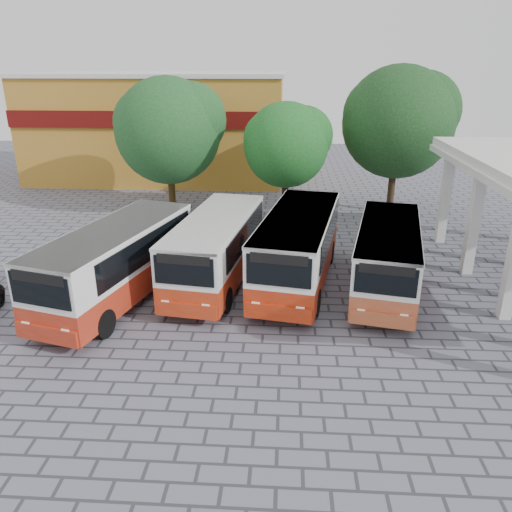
# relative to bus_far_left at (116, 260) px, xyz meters

# --- Properties ---
(ground) EXTENTS (90.00, 90.00, 0.00)m
(ground) POSITION_rel_bus_far_left_xyz_m (7.21, -2.42, -1.77)
(ground) COLOR slate
(ground) RESTS_ON ground
(shophouse_block) EXTENTS (20.40, 10.40, 8.30)m
(shophouse_block) POSITION_rel_bus_far_left_xyz_m (-3.79, 23.56, 2.39)
(shophouse_block) COLOR #B17924
(shophouse_block) RESTS_ON ground
(bus_far_left) EXTENTS (4.69, 8.98, 3.06)m
(bus_far_left) POSITION_rel_bus_far_left_xyz_m (0.00, 0.00, 0.00)
(bus_far_left) COLOR #AD2812
(bus_far_left) RESTS_ON ground
(bus_centre_left) EXTENTS (3.66, 8.52, 2.96)m
(bus_centre_left) POSITION_rel_bus_far_left_xyz_m (3.73, 1.98, -0.06)
(bus_centre_left) COLOR #B62F0F
(bus_centre_left) RESTS_ON ground
(bus_centre_right) EXTENTS (4.11, 9.00, 3.11)m
(bus_centre_right) POSITION_rel_bus_far_left_xyz_m (7.24, 2.09, 0.03)
(bus_centre_right) COLOR #AF270A
(bus_centre_right) RESTS_ON ground
(bus_far_right) EXTENTS (3.95, 8.25, 2.84)m
(bus_far_right) POSITION_rel_bus_far_left_xyz_m (10.93, 1.55, -0.13)
(bus_far_right) COLOR #B6512B
(bus_far_right) RESTS_ON ground
(tree_left) EXTENTS (6.79, 6.46, 8.40)m
(tree_left) POSITION_rel_bus_far_left_xyz_m (-0.50, 12.75, 3.61)
(tree_left) COLOR #412E11
(tree_left) RESTS_ON ground
(tree_middle) EXTENTS (5.20, 4.95, 7.05)m
(tree_middle) POSITION_rel_bus_far_left_xyz_m (6.69, 11.43, 2.97)
(tree_middle) COLOR #372316
(tree_middle) RESTS_ON ground
(tree_right) EXTENTS (7.14, 6.80, 9.05)m
(tree_right) POSITION_rel_bus_far_left_xyz_m (13.50, 13.78, 4.10)
(tree_right) COLOR #3D2B1B
(tree_right) RESTS_ON ground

